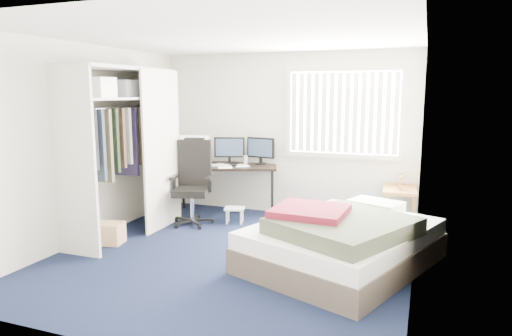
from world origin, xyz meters
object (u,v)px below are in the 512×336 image
object	(u,v)px
nightstand	(399,191)
office_chair	(193,191)
desk	(226,163)
bed	(342,240)

from	to	relation	value
nightstand	office_chair	bearing A→B (deg)	-165.22
desk	office_chair	size ratio (longest dim) A/B	1.40
desk	bed	size ratio (longest dim) A/B	0.69
office_chair	nightstand	size ratio (longest dim) A/B	1.38
bed	desk	bearing A→B (deg)	142.78
nightstand	bed	distance (m)	1.77
desk	nightstand	distance (m)	2.63
nightstand	bed	xyz separation A→B (m)	(-0.50, -1.68, -0.24)
desk	bed	xyz separation A→B (m)	(2.11, -1.60, -0.52)
desk	nightstand	size ratio (longest dim) A/B	1.93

